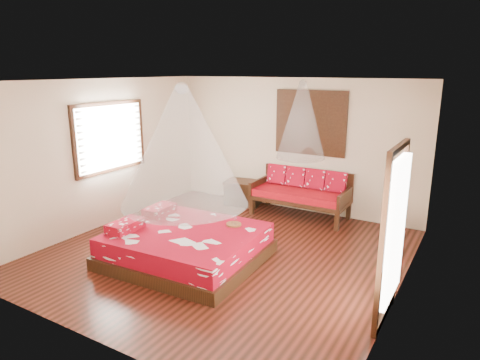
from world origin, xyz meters
name	(u,v)px	position (x,y,z in m)	size (l,w,h in m)	color
room	(224,171)	(0.00, 0.00, 1.40)	(5.54, 5.54, 2.84)	black
bed	(186,245)	(-0.39, -0.54, 0.25)	(2.36, 2.15, 0.65)	black
daybed	(302,191)	(0.37, 2.39, 0.52)	(1.96, 0.87, 0.98)	black
storage_chest	(243,192)	(-1.06, 2.45, 0.27)	(0.87, 0.70, 0.54)	black
shutter_panel	(310,123)	(0.37, 2.72, 1.90)	(1.52, 0.06, 1.32)	black
window_left	(110,137)	(-2.71, 0.20, 1.70)	(0.10, 1.74, 1.34)	black
glazed_door	(391,236)	(2.72, -0.60, 1.07)	(0.08, 1.02, 2.16)	black
wine_tray	(234,222)	(0.15, 0.05, 0.55)	(0.25, 0.25, 0.20)	brown
mosquito_net_main	(183,146)	(-0.36, -0.54, 1.85)	(1.95, 1.95, 1.80)	white
mosquito_net_daybed	(302,120)	(0.37, 2.25, 2.00)	(0.97, 0.97, 1.50)	white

